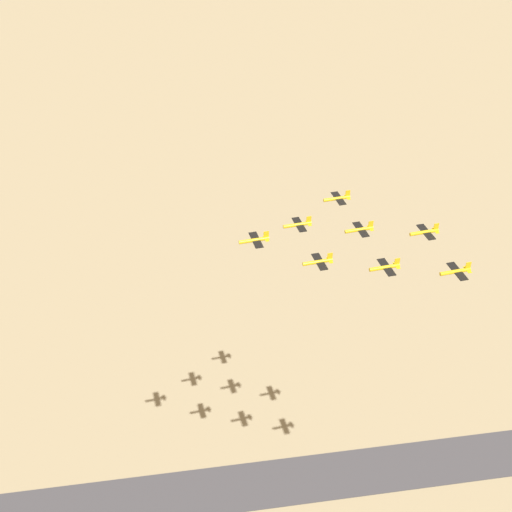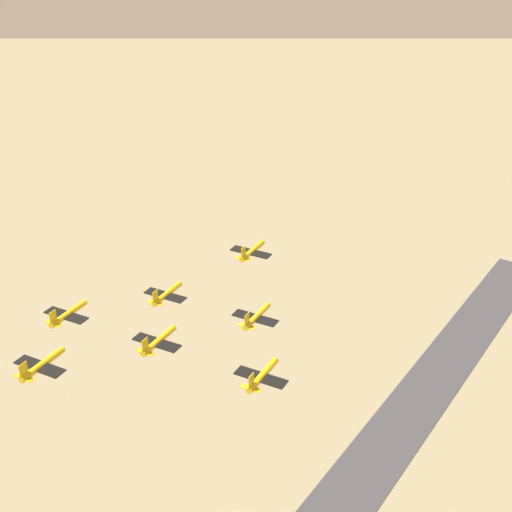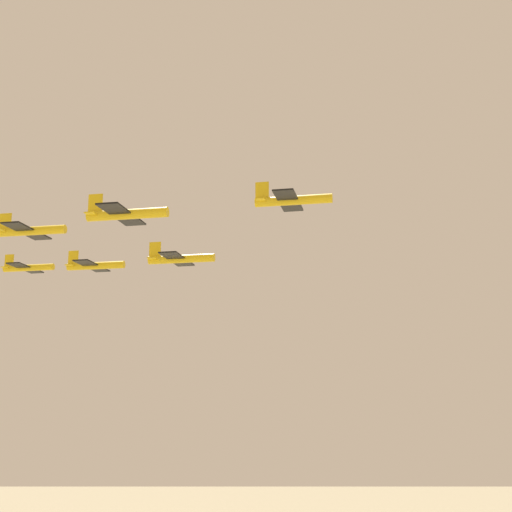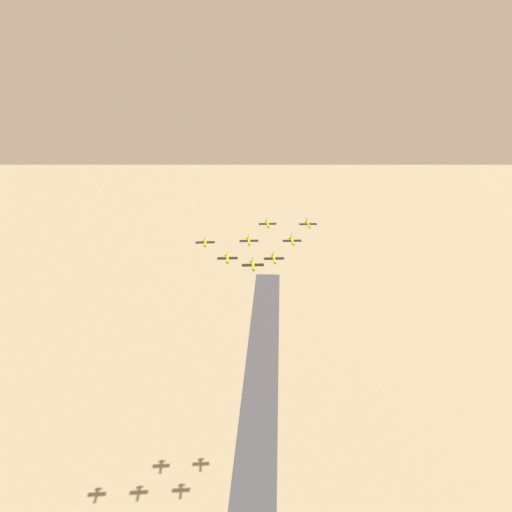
{
  "view_description": "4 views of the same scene",
  "coord_description": "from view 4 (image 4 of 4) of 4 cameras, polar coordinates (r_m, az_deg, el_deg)",
  "views": [
    {
      "loc": [
        87.6,
        -120.47,
        240.25
      ],
      "look_at": [
        11.8,
        33.64,
        117.08
      ],
      "focal_mm": 50.0,
      "sensor_mm": 36.0,
      "label": 1
    },
    {
      "loc": [
        55.43,
        161.98,
        185.61
      ],
      "look_at": [
        4.97,
        30.79,
        113.29
      ],
      "focal_mm": 50.0,
      "sensor_mm": 36.0,
      "label": 2
    },
    {
      "loc": [
        -53.53,
        91.84,
        93.29
      ],
      "look_at": [
        15.13,
        39.24,
        113.05
      ],
      "focal_mm": 50.0,
      "sensor_mm": 36.0,
      "label": 3
    },
    {
      "loc": [
        -134.33,
        -73.53,
        194.17
      ],
      "look_at": [
        16.3,
        42.78,
        119.56
      ],
      "focal_mm": 35.0,
      "sensor_mm": 36.0,
      "label": 4
    }
  ],
  "objects": [
    {
      "name": "jet_6",
      "position": [
        248.03,
        5.96,
        3.64
      ],
      "size": [
        8.3,
        8.2,
        3.14
      ],
      "rotation": [
        0.0,
        0.0,
        2.29
      ],
      "color": "gold"
    },
    {
      "name": "jet_5",
      "position": [
        229.65,
        -5.83,
        1.55
      ],
      "size": [
        8.3,
        8.2,
        3.14
      ],
      "rotation": [
        0.0,
        0.0,
        2.29
      ],
      "color": "gold"
    },
    {
      "name": "jet_0",
      "position": [
        197.01,
        -0.36,
        -1.05
      ],
      "size": [
        8.3,
        8.2,
        3.14
      ],
      "rotation": [
        0.0,
        0.0,
        2.29
      ],
      "color": "gold"
    },
    {
      "name": "jet_4",
      "position": [
        229.53,
        -0.82,
        1.73
      ],
      "size": [
        8.3,
        8.2,
        3.14
      ],
      "rotation": [
        0.0,
        0.0,
        2.29
      ],
      "color": "gold"
    },
    {
      "name": "jet_1",
      "position": [
        215.08,
        2.07,
        -0.31
      ],
      "size": [
        8.3,
        8.2,
        3.14
      ],
      "rotation": [
        0.0,
        0.0,
        2.29
      ],
      "color": "gold"
    },
    {
      "name": "jet_7",
      "position": [
        245.45,
        1.33,
        3.68
      ],
      "size": [
        8.3,
        8.2,
        3.14
      ],
      "rotation": [
        0.0,
        0.0,
        2.29
      ],
      "color": "gold"
    },
    {
      "name": "jet_2",
      "position": [
        213.93,
        -3.29,
        -0.27
      ],
      "size": [
        8.3,
        8.2,
        3.14
      ],
      "rotation": [
        0.0,
        0.0,
        2.29
      ],
      "color": "gold"
    },
    {
      "name": "runway_strip",
      "position": [
        265.85,
        -0.29,
        -25.48
      ],
      "size": [
        446.49,
        320.81,
        0.2
      ],
      "rotation": [
        0.0,
        0.0,
        2.18
      ],
      "color": "#38383D",
      "rests_on": "ground_plane"
    },
    {
      "name": "jet_3",
      "position": [
        231.38,
        4.15,
        1.74
      ],
      "size": [
        8.3,
        8.2,
        3.14
      ],
      "rotation": [
        0.0,
        0.0,
        2.29
      ],
      "color": "gold"
    }
  ]
}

